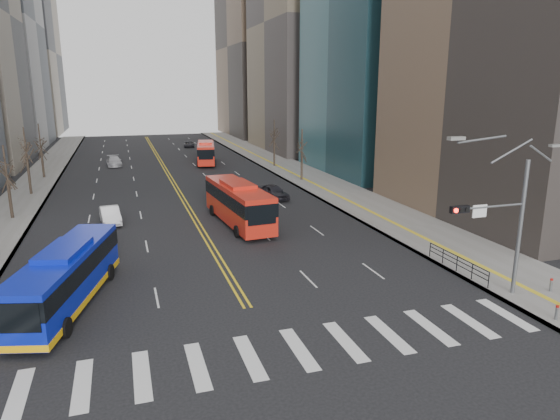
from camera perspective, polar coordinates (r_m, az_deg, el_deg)
ground at (r=23.81m, az=-0.61°, el=-16.02°), size 220.00×220.00×0.00m
sidewalk_right at (r=69.87m, az=2.22°, el=4.24°), size 7.00×130.00×0.15m
sidewalk_left at (r=66.61m, az=-26.49°, el=2.28°), size 5.00×130.00×0.15m
crosswalk at (r=23.81m, az=-0.61°, el=-16.01°), size 26.70×4.00×0.01m
centerline at (r=75.89m, az=-13.00°, el=4.61°), size 0.55×100.00×0.01m
office_towers at (r=89.24m, az=-14.64°, el=21.31°), size 83.00×134.00×58.00m
signal_mast at (r=30.23m, az=23.92°, el=-0.73°), size 5.37×0.37×9.39m
pedestrian_railing at (r=34.62m, az=19.58°, el=-5.53°), size 0.06×6.06×1.02m
bollards at (r=31.77m, az=29.17°, el=-8.83°), size 2.87×3.17×0.78m
street_trees at (r=54.73m, az=-18.88°, el=5.86°), size 35.20×47.20×7.60m
blue_bus at (r=30.10m, az=-23.23°, el=-6.86°), size 5.45×11.88×3.40m
red_bus_near at (r=43.93m, az=-4.80°, el=1.03°), size 3.76×12.15×3.77m
red_bus_far at (r=79.80m, az=-8.46°, el=6.66°), size 4.32×11.20×3.47m
car_white at (r=46.86m, az=-18.83°, el=-0.57°), size 2.04×4.61×1.47m
car_dark_mid at (r=53.90m, az=-0.78°, el=2.08°), size 2.93×4.92×1.57m
car_silver at (r=80.53m, az=-18.43°, el=5.31°), size 2.39×5.22×1.48m
car_dark_far at (r=102.08m, az=-10.36°, el=7.40°), size 2.28×4.30×1.15m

